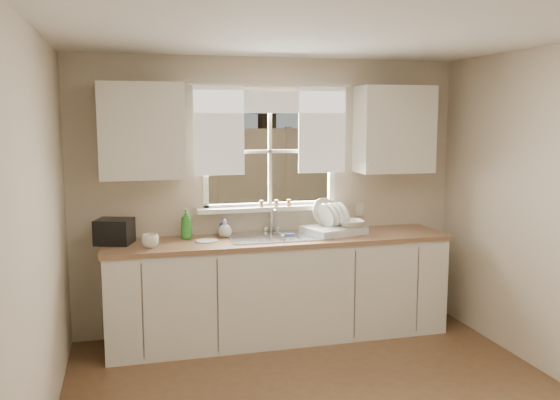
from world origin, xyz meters
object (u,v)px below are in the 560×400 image
object	(u,v)px
black_appliance	(114,231)
soap_bottle_a	(186,224)
dish_rack	(333,226)
cup	(150,241)

from	to	relation	value
black_appliance	soap_bottle_a	bearing A→B (deg)	24.36
dish_rack	soap_bottle_a	distance (m)	1.33
dish_rack	black_appliance	distance (m)	1.93
soap_bottle_a	black_appliance	world-z (taller)	soap_bottle_a
soap_bottle_a	cup	distance (m)	0.44
dish_rack	cup	size ratio (longest dim) A/B	4.32
soap_bottle_a	cup	world-z (taller)	soap_bottle_a
dish_rack	cup	xyz separation A→B (m)	(-1.64, -0.17, -0.01)
cup	black_appliance	xyz separation A→B (m)	(-0.28, 0.23, 0.05)
dish_rack	black_appliance	xyz separation A→B (m)	(-1.92, 0.05, 0.04)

